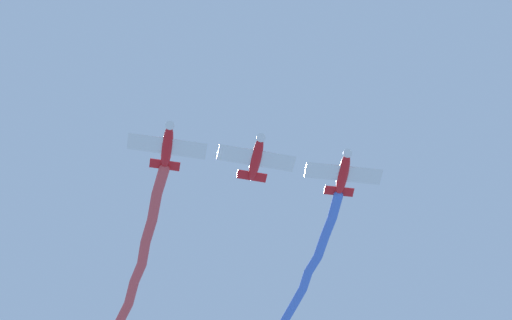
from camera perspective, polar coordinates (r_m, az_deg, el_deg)
airplane_lead at (r=69.94m, az=-6.23°, el=1.00°), size 6.18×5.58×1.71m
smoke_trail_lead at (r=81.92m, az=-8.48°, el=-7.86°), size 16.69×25.27×4.92m
airplane_left_wing at (r=70.57m, az=0.02°, el=0.17°), size 6.26×5.54×1.71m
airplane_right_wing at (r=71.54m, az=6.12°, el=-0.90°), size 6.03×5.74×1.71m
smoke_trail_right_wing at (r=80.32m, az=3.58°, el=-7.97°), size 13.47×18.47×3.84m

